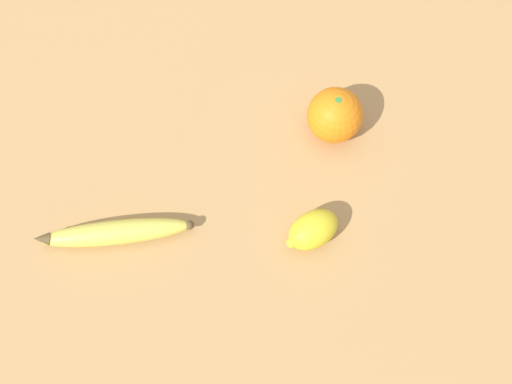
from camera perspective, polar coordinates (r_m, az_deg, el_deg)
ground_plane at (r=0.95m, az=-5.40°, el=4.87°), size 3.00×3.00×0.00m
banana at (r=0.89m, az=-13.34°, el=-3.80°), size 0.23×0.05×0.04m
orange at (r=0.93m, az=7.52°, el=7.26°), size 0.09×0.09×0.09m
lemon at (r=0.86m, az=5.44°, el=-3.61°), size 0.09×0.08×0.05m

